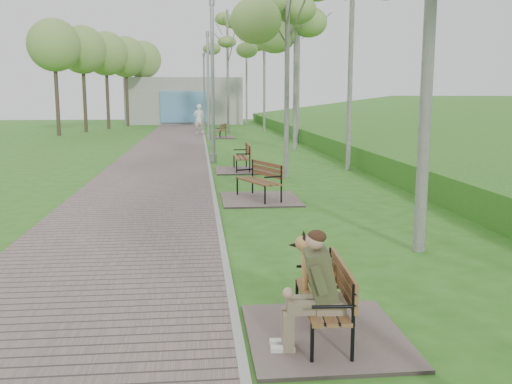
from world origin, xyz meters
The scene contains 15 objects.
walkway centered at (-1.75, 21.50, 0.02)m, with size 3.50×67.00×0.04m, color #6B5A56.
kerb centered at (0.00, 21.50, 0.03)m, with size 0.10×67.00×0.05m, color #999993.
building_north centered at (-1.50, 50.97, 1.99)m, with size 10.00×5.20×4.00m.
bench_main centered at (0.82, 4.75, 0.39)m, with size 1.61×1.79×1.41m.
bench_second centered at (1.05, 12.68, 0.21)m, with size 1.84×2.04×1.13m.
bench_third centered at (1.05, 18.02, 0.21)m, with size 1.80×2.01×1.11m.
bench_far centered at (0.92, 32.99, 0.19)m, with size 1.68×1.86×1.03m.
lamp_post_second centered at (0.19, 20.53, 2.78)m, with size 0.23×0.23×5.94m.
lamp_post_third centered at (0.23, 31.30, 2.76)m, with size 0.23×0.23×5.91m.
lamp_post_far centered at (0.14, 42.22, 2.60)m, with size 0.21×0.21×5.56m.
pedestrian_near centered at (-0.30, 36.66, 0.96)m, with size 0.70×0.46×1.92m, color white.
birch_far_b centered at (3.98, 24.77, 6.31)m, with size 2.74×2.74×8.04m.
birch_far_c centered at (4.19, 38.56, 6.89)m, with size 2.68×2.68×8.77m.
birch_distant_a centered at (1.58, 36.35, 6.35)m, with size 2.73×2.73×8.09m.
birch_distant_b centered at (3.62, 46.15, 8.58)m, with size 2.72×2.72×10.93m.
Camera 1 is at (-0.38, -0.70, 2.48)m, focal length 40.00 mm.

